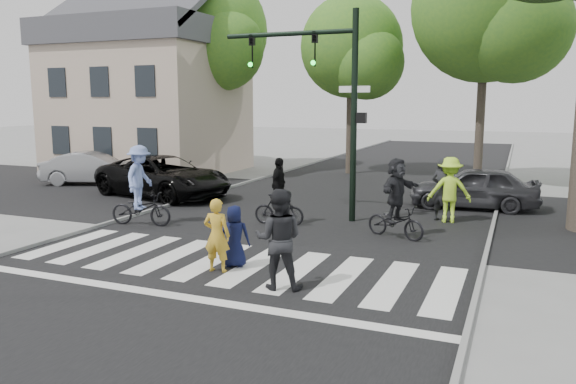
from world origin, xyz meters
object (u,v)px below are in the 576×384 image
Objects in this scene: cyclist_left at (140,191)px; car_suv at (163,177)px; pedestrian_child at (235,236)px; cyclist_mid at (279,198)px; car_silver at (93,168)px; cyclist_right at (396,203)px; car_grey at (474,188)px; traffic_signal at (326,86)px; pedestrian_adult at (279,239)px; pedestrian_woman at (217,235)px.

cyclist_left is 4.81m from car_suv.
cyclist_left is (-4.31, 2.53, 0.32)m from pedestrian_child.
cyclist_mid is 11.19m from car_silver.
car_suv is (-5.77, 2.73, -0.03)m from cyclist_mid.
car_suv is (-9.13, 2.97, -0.17)m from cyclist_right.
pedestrian_child is 0.33× the size of car_grey.
cyclist_right is 14.43m from car_silver.
traffic_signal reaches higher than cyclist_left.
cyclist_left reaches higher than pedestrian_adult.
cyclist_left is at bearing -156.61° from cyclist_mid.
traffic_signal reaches higher than pedestrian_woman.
cyclist_mid is (-0.93, -1.28, -3.11)m from traffic_signal.
car_suv is (-7.94, 7.72, -0.19)m from pedestrian_adult.
cyclist_mid reaches higher than pedestrian_child.
pedestrian_child is at bearing -47.02° from pedestrian_adult.
cyclist_mid is at bearing -98.51° from pedestrian_child.
car_suv is at bearing -58.24° from pedestrian_adult.
pedestrian_woman is 0.38× the size of car_grey.
cyclist_left is at bearing -58.14° from car_grey.
car_grey is at bearing -65.49° from car_suv.
cyclist_left is 7.04m from cyclist_right.
pedestrian_child is 1.71m from pedestrian_adult.
car_suv reaches higher than pedestrian_child.
traffic_signal is 3.49m from cyclist_mid.
traffic_signal is 7.54m from car_suv.
cyclist_mid is 0.46× the size of car_silver.
cyclist_mid reaches higher than car_suv.
traffic_signal reaches higher than pedestrian_child.
pedestrian_woman is 0.81× the size of pedestrian_adult.
car_grey is at bearing -110.63° from car_silver.
pedestrian_woman is 0.68× the size of cyclist_left.
pedestrian_adult is 0.92× the size of cyclist_right.
cyclist_right reaches higher than pedestrian_child.
cyclist_mid is 0.93× the size of cyclist_right.
pedestrian_adult is 4.89m from cyclist_right.
car_silver is at bearing 139.65° from cyclist_left.
traffic_signal is 3.91× the size of pedestrian_woman.
pedestrian_child is at bearing -124.35° from cyclist_right.
traffic_signal reaches higher than pedestrian_adult.
cyclist_right is 0.38× the size of car_suv.
traffic_signal is 2.65× the size of cyclist_left.
cyclist_left reaches higher than cyclist_mid.
car_grey is at bearing 43.97° from cyclist_mid.
pedestrian_woman is at bearing -151.08° from car_silver.
cyclist_right is (6.92, 1.29, -0.06)m from cyclist_left.
cyclist_right is 5.18m from car_grey.
pedestrian_child is 0.32× the size of car_silver.
cyclist_right is at bearing -118.21° from pedestrian_adult.
cyclist_mid is (-2.16, 4.99, -0.16)m from pedestrian_adult.
pedestrian_adult is (1.24, -6.27, -2.96)m from traffic_signal.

